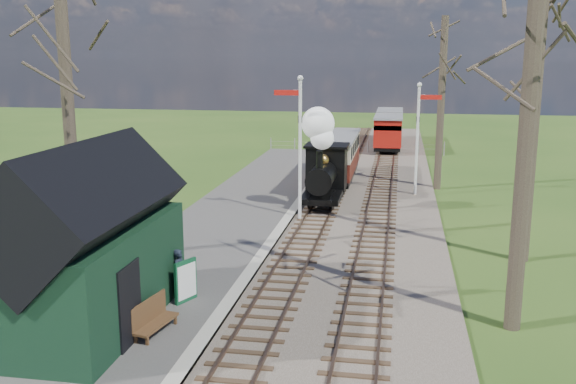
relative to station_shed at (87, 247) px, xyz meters
The scene contains 18 objects.
distant_hills 63.40m from the station_shed, 84.61° to the left, with size 114.40×48.00×22.02m.
ballast_bed 18.98m from the station_shed, 72.73° to the left, with size 8.00×60.00×0.10m, color brown.
track_near 18.63m from the station_shed, 76.57° to the left, with size 1.60×60.00×0.15m.
track_far 19.40m from the station_shed, 69.04° to the left, with size 1.60×60.00×0.15m.
platform 10.26m from the station_shed, 85.44° to the left, with size 5.00×44.00×0.20m, color #474442.
coping_strip 10.69m from the station_shed, 72.79° to the left, with size 0.40×44.00×0.21m, color #B2AD9E.
station_shed is the anchor object (origin of this frame).
semaphore_near 12.58m from the station_shed, 73.62° to the left, with size 1.22×0.24×6.22m.
semaphore_far 20.01m from the station_shed, 64.28° to the left, with size 1.22×0.24×5.72m.
bare_trees 8.81m from the station_shed, 47.30° to the left, with size 15.51×22.39×12.00m.
fence_line 32.38m from the station_shed, 81.83° to the left, with size 12.60×0.08×1.00m.
locomotive 15.30m from the station_shed, 73.74° to the left, with size 1.86×4.33×4.64m.
coach 21.21m from the station_shed, 78.30° to the left, with size 2.17×7.43×2.28m.
red_carriage_a 33.70m from the station_shed, 78.19° to the left, with size 2.04×5.06×2.15m.
red_carriage_b 39.10m from the station_shed, 79.84° to the left, with size 2.04×5.06×2.15m.
sign_board 3.05m from the station_shed, 44.16° to the left, with size 0.42×0.79×1.21m.
bench 2.44m from the station_shed, ahead, with size 0.72×1.59×0.88m.
person 3.05m from the station_shed, 53.18° to the left, with size 0.52×0.34×1.42m, color black.
Camera 1 is at (3.40, -10.51, 7.03)m, focal length 40.00 mm.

